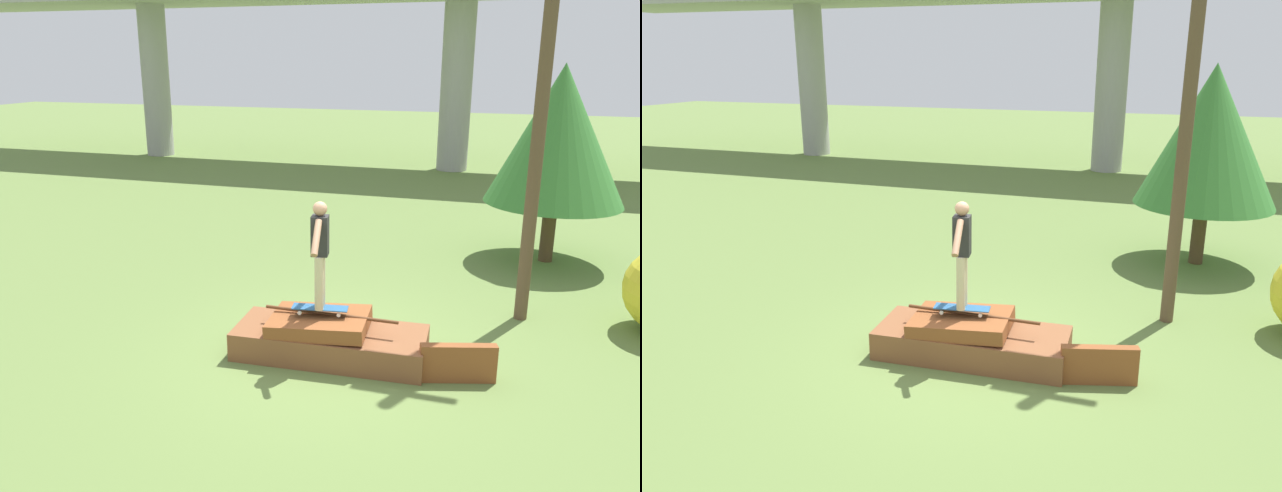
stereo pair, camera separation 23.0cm
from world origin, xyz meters
TOP-DOWN VIEW (x-y plane):
  - ground_plane at (0.00, 0.00)m, footprint 80.00×80.00m
  - scrap_pile at (-0.03, -0.01)m, footprint 2.68×1.18m
  - scrap_plank_loose at (1.75, -0.19)m, footprint 0.97×0.41m
  - skateboard at (-0.13, -0.05)m, footprint 0.78×0.33m
  - skater at (-0.13, -0.05)m, footprint 0.25×1.05m
  - highway_overpass at (0.00, 15.55)m, footprint 44.00×4.53m
  - utility_pole at (2.52, 2.16)m, footprint 1.30×0.20m
  - tree_behind_left at (2.98, 5.36)m, footprint 2.65×2.65m

SIDE VIEW (x-z plane):
  - ground_plane at x=0.00m, z-range 0.00..0.00m
  - scrap_plank_loose at x=1.75m, z-range 0.00..0.51m
  - scrap_pile at x=-0.03m, z-range -0.07..0.58m
  - skateboard at x=-0.13m, z-range 0.68..0.77m
  - skater at x=-0.13m, z-range 0.84..2.30m
  - tree_behind_left at x=2.98m, z-range 0.60..4.48m
  - utility_pole at x=2.52m, z-range 0.12..7.01m
  - highway_overpass at x=0.00m, z-range 2.47..9.03m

